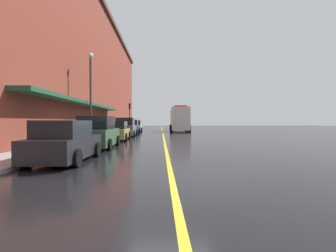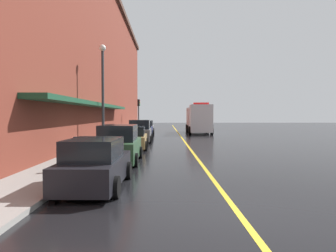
# 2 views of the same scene
# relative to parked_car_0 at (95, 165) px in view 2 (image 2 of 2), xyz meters

# --- Properties ---
(ground_plane) EXTENTS (112.00, 112.00, 0.00)m
(ground_plane) POSITION_rel_parked_car_0_xyz_m (4.01, 22.08, -0.76)
(ground_plane) COLOR black
(sidewalk_left) EXTENTS (2.40, 70.00, 0.15)m
(sidewalk_left) POSITION_rel_parked_car_0_xyz_m (-2.19, 22.08, -0.68)
(sidewalk_left) COLOR gray
(sidewalk_left) RESTS_ON ground
(lane_center_stripe) EXTENTS (0.16, 70.00, 0.01)m
(lane_center_stripe) POSITION_rel_parked_car_0_xyz_m (4.01, 22.08, -0.75)
(lane_center_stripe) COLOR gold
(lane_center_stripe) RESTS_ON ground
(brick_building_left) EXTENTS (9.27, 64.00, 16.34)m
(brick_building_left) POSITION_rel_parked_car_0_xyz_m (-7.43, 21.08, 7.43)
(brick_building_left) COLOR maroon
(brick_building_left) RESTS_ON ground
(parked_car_0) EXTENTS (2.01, 4.18, 1.61)m
(parked_car_0) POSITION_rel_parked_car_0_xyz_m (0.00, 0.00, 0.00)
(parked_car_0) COLOR black
(parked_car_0) RESTS_ON ground
(parked_car_1) EXTENTS (2.09, 4.44, 1.87)m
(parked_car_1) POSITION_rel_parked_car_0_xyz_m (-0.00, 5.12, 0.11)
(parked_car_1) COLOR #2D5133
(parked_car_1) RESTS_ON ground
(parked_car_2) EXTENTS (2.16, 4.40, 1.55)m
(parked_car_2) POSITION_rel_parked_car_0_xyz_m (0.03, 11.16, -0.02)
(parked_car_2) COLOR #A5844C
(parked_car_2) RESTS_ON ground
(parked_car_3) EXTENTS (2.11, 4.37, 1.92)m
(parked_car_3) POSITION_rel_parked_car_0_xyz_m (0.13, 16.32, 0.13)
(parked_car_3) COLOR #595B60
(parked_car_3) RESTS_ON ground
(parked_car_4) EXTENTS (2.22, 4.85, 1.74)m
(parked_car_4) POSITION_rel_parked_car_0_xyz_m (0.03, 21.78, 0.06)
(parked_car_4) COLOR navy
(parked_car_4) RESTS_ON ground
(parked_car_5) EXTENTS (2.09, 4.32, 1.69)m
(parked_car_5) POSITION_rel_parked_car_0_xyz_m (-0.00, 27.32, 0.04)
(parked_car_5) COLOR silver
(parked_car_5) RESTS_ON ground
(box_truck) EXTENTS (3.01, 9.05, 3.78)m
(box_truck) POSITION_rel_parked_car_0_xyz_m (6.59, 28.74, 1.05)
(box_truck) COLOR silver
(box_truck) RESTS_ON ground
(parking_meter_0) EXTENTS (0.14, 0.18, 1.33)m
(parking_meter_0) POSITION_rel_parked_car_0_xyz_m (-1.34, 2.40, 0.30)
(parking_meter_0) COLOR #4C4C51
(parking_meter_0) RESTS_ON sidewalk_left
(parking_meter_1) EXTENTS (0.14, 0.18, 1.33)m
(parking_meter_1) POSITION_rel_parked_car_0_xyz_m (-1.34, 26.86, 0.30)
(parking_meter_1) COLOR #4C4C51
(parking_meter_1) RESTS_ON sidewalk_left
(parking_meter_2) EXTENTS (0.14, 0.18, 1.33)m
(parking_meter_2) POSITION_rel_parked_car_0_xyz_m (-1.34, 15.86, 0.30)
(parking_meter_2) COLOR #4C4C51
(parking_meter_2) RESTS_ON sidewalk_left
(street_lamp_left) EXTENTS (0.44, 0.44, 6.94)m
(street_lamp_left) POSITION_rel_parked_car_0_xyz_m (-1.94, 10.75, 3.64)
(street_lamp_left) COLOR #33383D
(street_lamp_left) RESTS_ON sidewalk_left
(traffic_light_near) EXTENTS (0.38, 0.36, 4.30)m
(traffic_light_near) POSITION_rel_parked_car_0_xyz_m (-1.27, 31.23, 2.40)
(traffic_light_near) COLOR #232326
(traffic_light_near) RESTS_ON sidewalk_left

